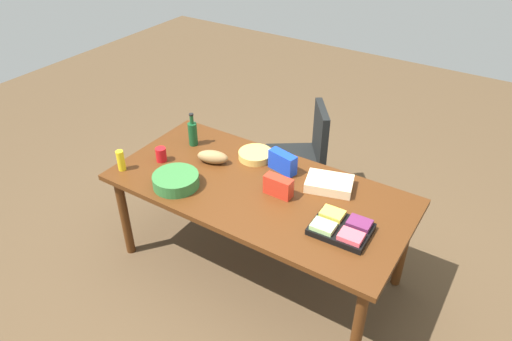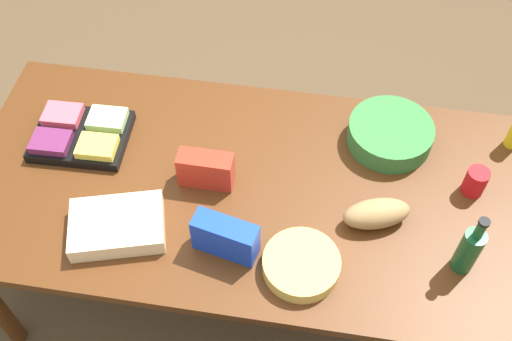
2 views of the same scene
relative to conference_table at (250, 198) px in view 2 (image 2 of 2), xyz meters
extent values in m
plane|color=brown|center=(0.00, 0.00, -0.70)|extent=(10.00, 10.00, 0.00)
cube|color=#4D270F|center=(0.00, 0.00, 0.05)|extent=(2.13, 1.02, 0.04)
cylinder|color=#4D270F|center=(-0.97, -0.42, -0.33)|extent=(0.07, 0.07, 0.73)
cylinder|color=#4D270F|center=(0.97, -0.42, -0.33)|extent=(0.07, 0.07, 0.73)
ellipsoid|color=#9A7345|center=(-0.46, 0.08, 0.12)|extent=(0.26, 0.18, 0.10)
cylinder|color=#316F33|center=(-0.50, -0.30, 0.12)|extent=(0.36, 0.36, 0.09)
cube|color=#153BC3|center=(0.04, 0.27, 0.15)|extent=(0.23, 0.13, 0.15)
cube|color=black|center=(0.68, -0.12, 0.09)|extent=(0.37, 0.29, 0.04)
cube|color=#A8D284|center=(0.60, -0.19, 0.13)|extent=(0.15, 0.12, 0.03)
cube|color=#E8525F|center=(0.78, -0.19, 0.13)|extent=(0.15, 0.12, 0.03)
cube|color=yellow|center=(0.59, -0.05, 0.13)|extent=(0.15, 0.12, 0.03)
cube|color=#63224C|center=(0.77, -0.05, 0.13)|extent=(0.15, 0.12, 0.03)
cube|color=red|center=(0.16, 0.00, 0.14)|extent=(0.20, 0.08, 0.14)
cylinder|color=red|center=(-0.81, -0.11, 0.13)|extent=(0.09, 0.09, 0.11)
cube|color=beige|center=(0.42, 0.26, 0.11)|extent=(0.37, 0.30, 0.07)
cylinder|color=#DCB252|center=(-0.22, 0.31, 0.10)|extent=(0.32, 0.32, 0.06)
cylinder|color=#144A24|center=(-0.75, 0.21, 0.17)|extent=(0.08, 0.08, 0.19)
cylinder|color=#144A24|center=(-0.75, 0.21, 0.30)|extent=(0.03, 0.03, 0.07)
cylinder|color=black|center=(-0.75, 0.21, 0.35)|extent=(0.04, 0.04, 0.01)
camera|label=1|loc=(1.44, -2.27, 2.04)|focal=33.20mm
camera|label=2|loc=(-0.23, 1.29, 1.90)|focal=42.77mm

